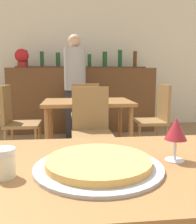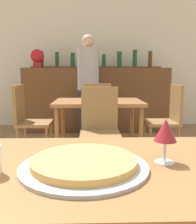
{
  "view_description": "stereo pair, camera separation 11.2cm",
  "coord_description": "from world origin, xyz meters",
  "px_view_note": "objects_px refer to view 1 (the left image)",
  "views": [
    {
      "loc": [
        -0.22,
        -0.84,
        1.04
      ],
      "look_at": [
        -0.06,
        0.55,
        0.83
      ],
      "focal_mm": 40.0,
      "sensor_mm": 36.0,
      "label": 1
    },
    {
      "loc": [
        -0.11,
        -0.85,
        1.04
      ],
      "look_at": [
        -0.06,
        0.55,
        0.83
      ],
      "focal_mm": 40.0,
      "sensor_mm": 36.0,
      "label": 2
    }
  ],
  "objects_px": {
    "cheese_shaker": "(4,163)",
    "wine_glass": "(176,130)",
    "chair_far_side_front": "(91,125)",
    "chair_far_side_back": "(85,110)",
    "chair_far_side_left": "(16,118)",
    "potted_plant": "(22,57)",
    "chair_far_side_right": "(155,115)",
    "pizza_tray": "(98,164)",
    "person_standing": "(75,83)"
  },
  "relations": [
    {
      "from": "chair_far_side_right",
      "to": "person_standing",
      "type": "relative_size",
      "value": 0.55
    },
    {
      "from": "chair_far_side_back",
      "to": "chair_far_side_right",
      "type": "relative_size",
      "value": 1.0
    },
    {
      "from": "pizza_tray",
      "to": "wine_glass",
      "type": "bearing_deg",
      "value": 9.76
    },
    {
      "from": "cheese_shaker",
      "to": "person_standing",
      "type": "height_order",
      "value": "person_standing"
    },
    {
      "from": "cheese_shaker",
      "to": "potted_plant",
      "type": "height_order",
      "value": "potted_plant"
    },
    {
      "from": "wine_glass",
      "to": "potted_plant",
      "type": "xyz_separation_m",
      "value": [
        -1.21,
        3.71,
        0.49
      ]
    },
    {
      "from": "wine_glass",
      "to": "potted_plant",
      "type": "height_order",
      "value": "potted_plant"
    },
    {
      "from": "chair_far_side_back",
      "to": "potted_plant",
      "type": "distance_m",
      "value": 1.65
    },
    {
      "from": "chair_far_side_front",
      "to": "chair_far_side_back",
      "type": "distance_m",
      "value": 1.07
    },
    {
      "from": "pizza_tray",
      "to": "cheese_shaker",
      "type": "relative_size",
      "value": 4.71
    },
    {
      "from": "wine_glass",
      "to": "pizza_tray",
      "type": "bearing_deg",
      "value": -170.24
    },
    {
      "from": "cheese_shaker",
      "to": "wine_glass",
      "type": "relative_size",
      "value": 0.58
    },
    {
      "from": "pizza_tray",
      "to": "chair_far_side_right",
      "type": "bearing_deg",
      "value": 66.27
    },
    {
      "from": "potted_plant",
      "to": "cheese_shaker",
      "type": "bearing_deg",
      "value": -80.62
    },
    {
      "from": "chair_far_side_front",
      "to": "cheese_shaker",
      "type": "distance_m",
      "value": 1.79
    },
    {
      "from": "chair_far_side_left",
      "to": "pizza_tray",
      "type": "distance_m",
      "value": 2.36
    },
    {
      "from": "chair_far_side_back",
      "to": "wine_glass",
      "type": "distance_m",
      "value": 2.73
    },
    {
      "from": "chair_far_side_right",
      "to": "wine_glass",
      "type": "distance_m",
      "value": 2.3
    },
    {
      "from": "chair_far_side_front",
      "to": "chair_far_side_left",
      "type": "bearing_deg",
      "value": 148.16
    },
    {
      "from": "chair_far_side_right",
      "to": "cheese_shaker",
      "type": "xyz_separation_m",
      "value": [
        -1.27,
        -2.26,
        0.25
      ]
    },
    {
      "from": "chair_far_side_front",
      "to": "wine_glass",
      "type": "xyz_separation_m",
      "value": [
        0.17,
        -1.64,
        0.32
      ]
    },
    {
      "from": "cheese_shaker",
      "to": "chair_far_side_back",
      "type": "bearing_deg",
      "value": 81.68
    },
    {
      "from": "chair_far_side_right",
      "to": "potted_plant",
      "type": "xyz_separation_m",
      "value": [
        -1.9,
        1.53,
        0.81
      ]
    },
    {
      "from": "cheese_shaker",
      "to": "person_standing",
      "type": "bearing_deg",
      "value": 85.11
    },
    {
      "from": "chair_far_side_left",
      "to": "potted_plant",
      "type": "height_order",
      "value": "potted_plant"
    },
    {
      "from": "chair_far_side_right",
      "to": "wine_glass",
      "type": "bearing_deg",
      "value": -17.65
    },
    {
      "from": "chair_far_side_left",
      "to": "person_standing",
      "type": "height_order",
      "value": "person_standing"
    },
    {
      "from": "chair_far_side_front",
      "to": "person_standing",
      "type": "bearing_deg",
      "value": 94.82
    },
    {
      "from": "chair_far_side_left",
      "to": "person_standing",
      "type": "distance_m",
      "value": 1.3
    },
    {
      "from": "pizza_tray",
      "to": "chair_far_side_front",
      "type": "bearing_deg",
      "value": 86.07
    },
    {
      "from": "cheese_shaker",
      "to": "wine_glass",
      "type": "distance_m",
      "value": 0.59
    },
    {
      "from": "chair_far_side_right",
      "to": "wine_glass",
      "type": "height_order",
      "value": "chair_far_side_right"
    },
    {
      "from": "chair_far_side_front",
      "to": "chair_far_side_back",
      "type": "xyz_separation_m",
      "value": [
        -0.0,
        1.07,
        0.0
      ]
    },
    {
      "from": "person_standing",
      "to": "pizza_tray",
      "type": "bearing_deg",
      "value": -89.76
    },
    {
      "from": "cheese_shaker",
      "to": "wine_glass",
      "type": "height_order",
      "value": "wine_glass"
    },
    {
      "from": "wine_glass",
      "to": "potted_plant",
      "type": "bearing_deg",
      "value": 108.02
    },
    {
      "from": "chair_far_side_right",
      "to": "pizza_tray",
      "type": "bearing_deg",
      "value": -23.73
    },
    {
      "from": "chair_far_side_back",
      "to": "chair_far_side_left",
      "type": "height_order",
      "value": "same"
    },
    {
      "from": "wine_glass",
      "to": "chair_far_side_back",
      "type": "bearing_deg",
      "value": 93.58
    },
    {
      "from": "chair_far_side_right",
      "to": "potted_plant",
      "type": "height_order",
      "value": "potted_plant"
    },
    {
      "from": "person_standing",
      "to": "wine_glass",
      "type": "height_order",
      "value": "person_standing"
    },
    {
      "from": "chair_far_side_left",
      "to": "cheese_shaker",
      "type": "bearing_deg",
      "value": -168.7
    },
    {
      "from": "pizza_tray",
      "to": "person_standing",
      "type": "relative_size",
      "value": 0.26
    },
    {
      "from": "chair_far_side_back",
      "to": "chair_far_side_left",
      "type": "relative_size",
      "value": 1.0
    },
    {
      "from": "chair_far_side_front",
      "to": "cheese_shaker",
      "type": "xyz_separation_m",
      "value": [
        -0.41,
        -1.73,
        0.25
      ]
    },
    {
      "from": "potted_plant",
      "to": "chair_far_side_front",
      "type": "bearing_deg",
      "value": -63.39
    },
    {
      "from": "cheese_shaker",
      "to": "wine_glass",
      "type": "xyz_separation_m",
      "value": [
        0.58,
        0.09,
        0.07
      ]
    },
    {
      "from": "chair_far_side_front",
      "to": "chair_far_side_back",
      "type": "bearing_deg",
      "value": 90.0
    },
    {
      "from": "chair_far_side_back",
      "to": "pizza_tray",
      "type": "height_order",
      "value": "chair_far_side_back"
    },
    {
      "from": "pizza_tray",
      "to": "wine_glass",
      "type": "height_order",
      "value": "wine_glass"
    }
  ]
}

